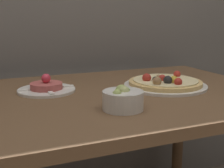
% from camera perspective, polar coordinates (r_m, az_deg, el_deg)
% --- Properties ---
extents(dining_table, '(1.28, 0.84, 0.75)m').
position_cam_1_polar(dining_table, '(1.18, -0.77, -6.17)').
color(dining_table, brown).
rests_on(dining_table, ground_plane).
extents(pizza_plate, '(0.33, 0.33, 0.06)m').
position_cam_1_polar(pizza_plate, '(1.26, 9.69, 0.16)').
color(pizza_plate, silver).
rests_on(pizza_plate, dining_table).
extents(tartare_plate, '(0.22, 0.22, 0.07)m').
position_cam_1_polar(tartare_plate, '(1.20, -11.90, -0.70)').
color(tartare_plate, silver).
rests_on(tartare_plate, dining_table).
extents(small_bowl, '(0.13, 0.13, 0.08)m').
position_cam_1_polar(small_bowl, '(0.95, 1.98, -2.72)').
color(small_bowl, silver).
rests_on(small_bowl, dining_table).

